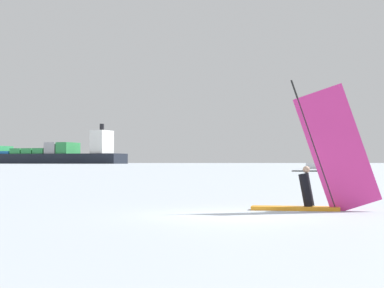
{
  "coord_description": "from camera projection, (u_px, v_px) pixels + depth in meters",
  "views": [
    {
      "loc": [
        1.52,
        -17.82,
        1.5
      ],
      "look_at": [
        -3.49,
        14.89,
        2.45
      ],
      "focal_mm": 59.41,
      "sensor_mm": 36.0,
      "label": 1
    }
  ],
  "objects": [
    {
      "name": "small_sailboat",
      "position": [
        329.0,
        165.0,
        137.85
      ],
      "size": [
        10.19,
        3.93,
        8.34
      ],
      "rotation": [
        0.0,
        0.0,
        6.1
      ],
      "color": "white",
      "rests_on": "ground_plane"
    },
    {
      "name": "ground_plane",
      "position": [
        235.0,
        216.0,
        17.8
      ],
      "size": [
        4000.0,
        4000.0,
        0.0
      ],
      "primitive_type": "plane",
      "color": "#9EA8B2"
    },
    {
      "name": "windsurfer",
      "position": [
        317.0,
        175.0,
        19.7
      ],
      "size": [
        3.99,
        0.7,
        4.21
      ],
      "rotation": [
        0.0,
        0.0,
        3.12
      ],
      "color": "orange",
      "rests_on": "ground_plane"
    },
    {
      "name": "distant_headland",
      "position": [
        99.0,
        155.0,
        1427.23
      ],
      "size": [
        1094.94,
        476.76,
        35.53
      ],
      "primitive_type": "cube",
      "rotation": [
        0.0,
        0.0,
        0.02
      ],
      "color": "#756B56",
      "rests_on": "ground_plane"
    },
    {
      "name": "cargo_ship",
      "position": [
        47.0,
        155.0,
        592.17
      ],
      "size": [
        162.32,
        58.73,
        36.08
      ],
      "rotation": [
        0.0,
        0.0,
        2.95
      ],
      "color": "black",
      "rests_on": "ground_plane"
    }
  ]
}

